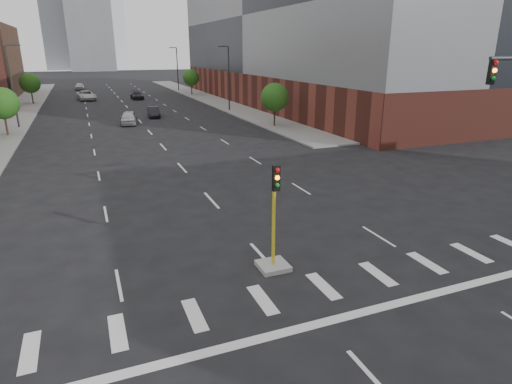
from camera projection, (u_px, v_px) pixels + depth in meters
sidewalk_left_far at (26, 105)px, 69.46m from camera, size 5.00×92.00×0.15m
sidewalk_right_far at (205, 97)px, 80.07m from camera, size 5.00×92.00×0.15m
building_right_main at (312, 34)px, 69.42m from camera, size 24.00×70.00×22.00m
tower_mid at (88, 16)px, 178.79m from camera, size 18.00×18.00×44.00m
median_traffic_signal at (274, 247)px, 17.22m from camera, size 1.20×1.20×4.40m
streetlight_right_a at (228, 76)px, 61.22m from camera, size 1.60×0.22×9.07m
streetlight_right_b at (177, 67)px, 92.04m from camera, size 1.60×0.22×9.07m
streetlight_left at (12, 83)px, 47.33m from camera, size 1.60×0.22×9.07m
tree_left_near at (2, 103)px, 43.23m from camera, size 3.20×3.20×4.85m
tree_left_far at (30, 83)px, 69.65m from camera, size 3.20×3.20×4.85m
tree_right_near at (275, 97)px, 48.73m from camera, size 3.20×3.20×4.85m
tree_right_far at (191, 77)px, 83.95m from camera, size 3.20×3.20×4.85m
car_near_left at (129, 118)px, 51.34m from camera, size 2.48×4.78×1.56m
car_mid_right at (153, 112)px, 56.91m from camera, size 1.71×4.17×1.34m
car_far_left at (86, 95)px, 76.07m from camera, size 3.50×6.30×1.67m
car_deep_right at (137, 95)px, 77.65m from camera, size 2.08×4.80×1.37m
car_distant at (80, 86)px, 95.75m from camera, size 2.17×4.79×1.60m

